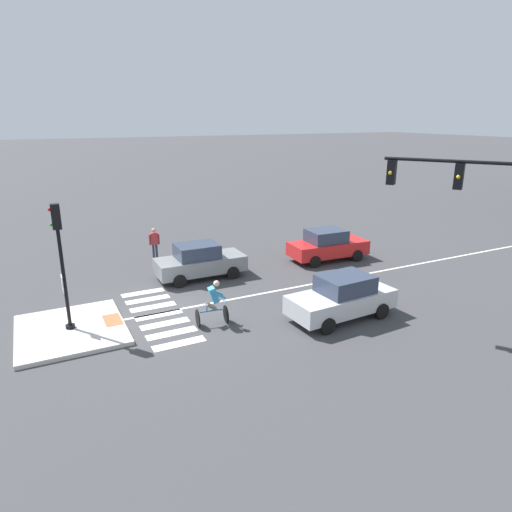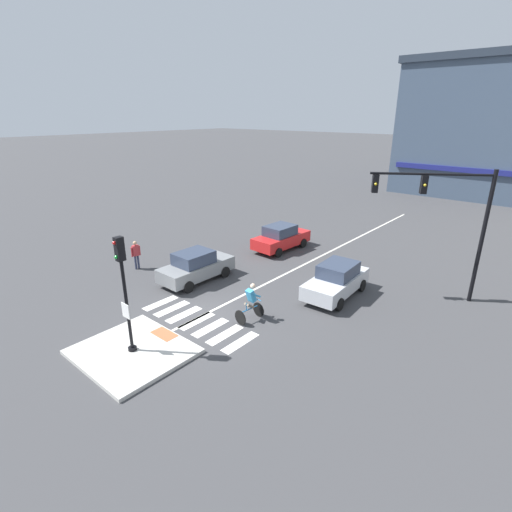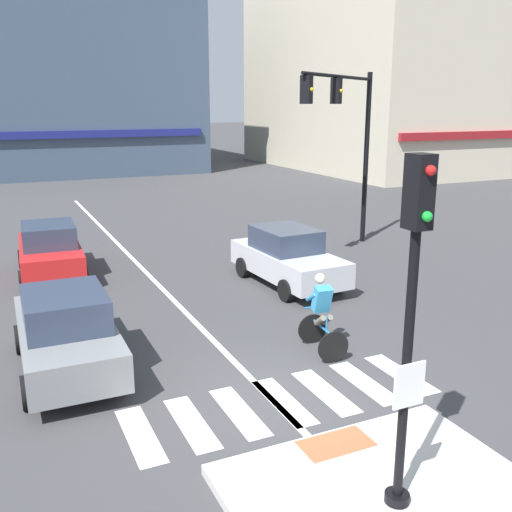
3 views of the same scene
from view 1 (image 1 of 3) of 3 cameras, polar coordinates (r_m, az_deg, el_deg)
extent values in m
plane|color=#3D3D3F|center=(17.95, -11.47, -7.12)|extent=(300.00, 300.00, 0.00)
cube|color=beige|center=(17.47, -22.15, -8.54)|extent=(4.02, 3.57, 0.15)
cube|color=#DB5B38|center=(17.55, -17.50, -7.63)|extent=(1.10, 0.60, 0.01)
cylinder|color=black|center=(17.42, -22.20, -8.14)|extent=(0.32, 0.32, 0.12)
cylinder|color=black|center=(16.77, -22.88, -2.61)|extent=(0.12, 0.12, 3.44)
cube|color=white|center=(16.82, -23.07, -3.20)|extent=(0.44, 0.03, 0.56)
cube|color=black|center=(16.22, -23.76, 4.53)|extent=(0.24, 0.28, 0.84)
sphere|color=red|center=(16.17, -24.43, 5.32)|extent=(0.12, 0.12, 0.12)
sphere|color=green|center=(16.27, -24.21, 3.60)|extent=(0.12, 0.12, 0.12)
cube|color=silver|center=(20.21, -13.97, -4.46)|extent=(0.44, 1.80, 0.01)
cube|color=silver|center=(19.43, -13.39, -5.31)|extent=(0.44, 1.80, 0.01)
cube|color=silver|center=(18.66, -12.76, -6.22)|extent=(0.44, 1.80, 0.01)
cube|color=silver|center=(17.90, -12.07, -7.21)|extent=(0.44, 1.80, 0.01)
cube|color=silver|center=(17.15, -11.32, -8.29)|extent=(0.44, 1.80, 0.01)
cube|color=silver|center=(16.41, -10.50, -9.46)|extent=(0.44, 1.80, 0.01)
cube|color=silver|center=(15.67, -9.59, -10.75)|extent=(0.44, 1.80, 0.01)
cube|color=silver|center=(22.53, 13.67, -2.17)|extent=(0.14, 28.00, 0.01)
cylinder|color=black|center=(15.55, 25.21, 10.60)|extent=(4.39, 2.93, 0.11)
cube|color=black|center=(15.62, 24.06, 9.09)|extent=(0.38, 0.39, 0.80)
sphere|color=gold|center=(15.45, 23.98, 9.03)|extent=(0.12, 0.12, 0.12)
cube|color=black|center=(15.98, 16.60, 10.00)|extent=(0.38, 0.39, 0.80)
sphere|color=gold|center=(15.81, 16.45, 9.95)|extent=(0.12, 0.12, 0.12)
cube|color=slate|center=(21.36, -6.96, -1.04)|extent=(1.74, 4.12, 0.70)
cube|color=#2D384C|center=(21.11, -7.41, 0.63)|extent=(1.50, 1.92, 0.64)
cylinder|color=black|center=(22.62, -4.59, -0.85)|extent=(0.19, 0.60, 0.60)
cylinder|color=black|center=(21.16, -2.92, -2.11)|extent=(0.19, 0.60, 0.60)
cylinder|color=black|center=(21.88, -10.79, -1.74)|extent=(0.19, 0.60, 0.60)
cylinder|color=black|center=(20.36, -9.52, -3.12)|extent=(0.19, 0.60, 0.60)
cube|color=silver|center=(17.35, 10.59, -5.60)|extent=(1.93, 4.19, 0.70)
cube|color=#2D384C|center=(17.20, 11.10, -3.44)|extent=(1.58, 1.98, 0.64)
cylinder|color=black|center=(16.16, 8.96, -8.64)|extent=(0.21, 0.61, 0.60)
cylinder|color=black|center=(17.35, 5.52, -6.62)|extent=(0.21, 0.61, 0.60)
cylinder|color=black|center=(17.75, 15.44, -6.65)|extent=(0.21, 0.61, 0.60)
cylinder|color=black|center=(18.84, 11.87, -4.95)|extent=(0.21, 0.61, 0.60)
cube|color=red|center=(24.12, 9.00, 1.01)|extent=(1.90, 4.18, 0.70)
cube|color=#2D384C|center=(23.87, 8.77, 2.51)|extent=(1.57, 1.97, 0.64)
cylinder|color=black|center=(25.57, 10.36, 1.05)|extent=(0.21, 0.61, 0.60)
cylinder|color=black|center=(24.27, 12.54, 0.04)|extent=(0.21, 0.61, 0.60)
cylinder|color=black|center=(24.27, 5.37, 0.39)|extent=(0.21, 0.61, 0.60)
cylinder|color=black|center=(22.90, 7.40, -0.72)|extent=(0.21, 0.61, 0.60)
cylinder|color=black|center=(16.81, -3.78, -7.28)|extent=(0.66, 0.12, 0.66)
cylinder|color=black|center=(16.58, -7.30, -7.75)|extent=(0.66, 0.12, 0.66)
cylinder|color=#2370AD|center=(16.60, -5.55, -6.83)|extent=(0.15, 0.89, 0.05)
cylinder|color=#2370AD|center=(16.49, -6.18, -6.34)|extent=(0.04, 0.04, 0.30)
cylinder|color=#2370AD|center=(16.59, -3.99, -5.67)|extent=(0.44, 0.09, 0.04)
cylinder|color=#6B6051|center=(16.59, -5.71, -6.16)|extent=(0.17, 0.41, 0.33)
cylinder|color=#6B6051|center=(16.45, -5.57, -6.37)|extent=(0.17, 0.41, 0.33)
cube|color=#338CBF|center=(16.38, -5.34, -4.84)|extent=(0.38, 0.42, 0.60)
sphere|color=beige|center=(16.26, -4.97, -3.45)|extent=(0.22, 0.22, 0.22)
cylinder|color=#338CBF|center=(16.56, -4.88, -4.57)|extent=(0.13, 0.46, 0.31)
cylinder|color=#338CBF|center=(16.28, -4.58, -4.97)|extent=(0.13, 0.46, 0.31)
cylinder|color=#2D334C|center=(24.62, -12.32, 0.57)|extent=(0.12, 0.12, 0.82)
cylinder|color=#2D334C|center=(24.61, -12.69, 0.54)|extent=(0.12, 0.12, 0.82)
cube|color=#B73338|center=(24.42, -12.62, 2.15)|extent=(0.27, 0.39, 0.60)
cylinder|color=#B73338|center=(24.46, -12.07, 2.08)|extent=(0.09, 0.09, 0.56)
cylinder|color=#B73338|center=(24.42, -13.15, 1.99)|extent=(0.09, 0.09, 0.56)
sphere|color=tan|center=(24.32, -12.68, 3.15)|extent=(0.22, 0.22, 0.22)
camera|label=2|loc=(7.28, -81.60, 12.21)|focal=27.15mm
camera|label=3|loc=(20.77, -38.85, 7.31)|focal=40.63mm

